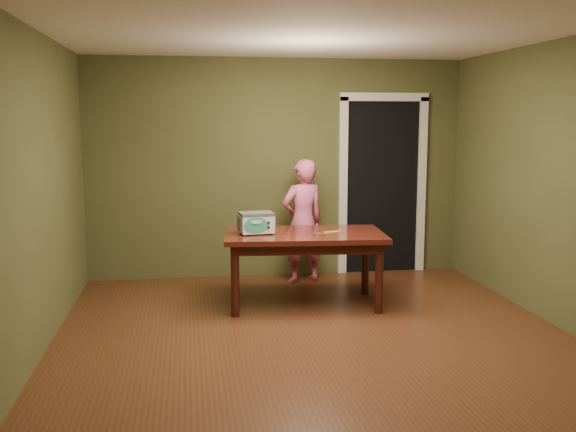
{
  "coord_description": "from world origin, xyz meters",
  "views": [
    {
      "loc": [
        -1.07,
        -5.1,
        1.88
      ],
      "look_at": [
        -0.11,
        1.0,
        0.95
      ],
      "focal_mm": 40.0,
      "sensor_mm": 36.0,
      "label": 1
    }
  ],
  "objects": [
    {
      "name": "room_shell",
      "position": [
        0.0,
        0.0,
        1.71
      ],
      "size": [
        4.52,
        5.02,
        2.61
      ],
      "color": "#4F542D",
      "rests_on": "ground"
    },
    {
      "name": "spatula",
      "position": [
        0.37,
        1.16,
        0.75
      ],
      "size": [
        0.18,
        0.07,
        0.01
      ],
      "primitive_type": "cube",
      "rotation": [
        0.0,
        0.0,
        0.29
      ],
      "color": "#FFD26E",
      "rests_on": "dining_table"
    },
    {
      "name": "toy_oven",
      "position": [
        -0.4,
        1.19,
        0.87
      ],
      "size": [
        0.37,
        0.27,
        0.22
      ],
      "rotation": [
        0.0,
        0.0,
        0.11
      ],
      "color": "#4C4F54",
      "rests_on": "dining_table"
    },
    {
      "name": "floor",
      "position": [
        0.0,
        0.0,
        0.0
      ],
      "size": [
        5.0,
        5.0,
        0.0
      ],
      "primitive_type": "plane",
      "color": "#562C18",
      "rests_on": "ground"
    },
    {
      "name": "doorway",
      "position": [
        1.3,
        2.78,
        1.06
      ],
      "size": [
        1.1,
        0.66,
        2.25
      ],
      "color": "black",
      "rests_on": "ground"
    },
    {
      "name": "dining_table",
      "position": [
        0.09,
        1.17,
        0.65
      ],
      "size": [
        1.67,
        1.03,
        0.75
      ],
      "rotation": [
        0.0,
        0.0,
        -0.08
      ],
      "color": "#3A170D",
      "rests_on": "floor"
    },
    {
      "name": "baking_pan",
      "position": [
        0.2,
        1.0,
        0.76
      ],
      "size": [
        0.1,
        0.1,
        0.02
      ],
      "color": "silver",
      "rests_on": "dining_table"
    },
    {
      "name": "child",
      "position": [
        0.24,
        2.1,
        0.72
      ],
      "size": [
        0.6,
        0.48,
        1.43
      ],
      "primitive_type": "imported",
      "rotation": [
        0.0,
        0.0,
        3.44
      ],
      "color": "#EB6092",
      "rests_on": "floor"
    }
  ]
}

